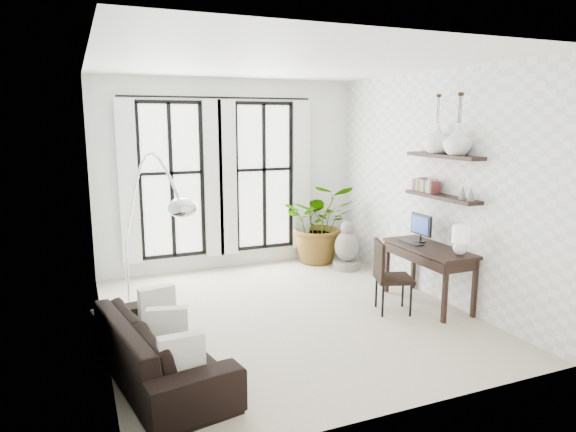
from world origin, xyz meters
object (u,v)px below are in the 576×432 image
buddha (347,249)px  desk (431,252)px  sofa (158,346)px  arc_lamp (149,195)px  desk_chair (387,272)px  plant (320,223)px

buddha → desk: bearing=-84.9°
sofa → desk: desk is taller
arc_lamp → desk_chair: bearing=-6.4°
plant → buddha: plant is taller
plant → desk_chair: plant is taller
desk_chair → arc_lamp: 3.20m
sofa → buddha: 4.41m
plant → desk_chair: (-0.28, -2.57, -0.16)m
buddha → desk_chair: bearing=-104.2°
sofa → plant: bearing=-56.5°
desk_chair → arc_lamp: bearing=-167.2°
sofa → desk_chair: bearing=-88.8°
buddha → sofa: bearing=-144.0°
sofa → buddha: (3.57, 2.59, 0.04)m
sofa → desk_chair: (3.07, 0.61, 0.24)m
plant → desk_chair: size_ratio=1.48×
desk_chair → buddha: desk_chair is taller
desk → desk_chair: (-0.68, 0.01, -0.21)m
sofa → desk_chair: 3.14m
desk_chair → buddha: bearing=95.0°
sofa → buddha: size_ratio=2.55×
arc_lamp → buddha: (3.46, 1.64, -1.35)m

